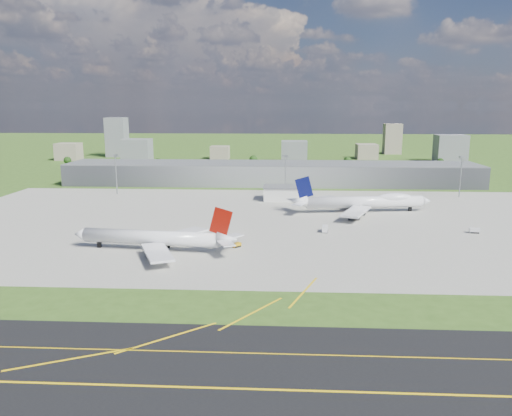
{
  "coord_description": "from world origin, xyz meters",
  "views": [
    {
      "loc": [
        7.85,
        -201.81,
        56.55
      ],
      "look_at": [
        -4.35,
        30.29,
        9.0
      ],
      "focal_mm": 35.0,
      "sensor_mm": 36.0,
      "label": 1
    }
  ],
  "objects_px": {
    "airliner_red_twin": "(156,238)",
    "van_white_near": "(325,229)",
    "airliner_blue_quad": "(365,202)",
    "van_white_far": "(474,231)",
    "tug_yellow": "(236,245)"
  },
  "relations": [
    {
      "from": "airliner_red_twin",
      "to": "airliner_blue_quad",
      "type": "distance_m",
      "value": 122.92
    },
    {
      "from": "airliner_red_twin",
      "to": "van_white_near",
      "type": "relative_size",
      "value": 11.52
    },
    {
      "from": "airliner_red_twin",
      "to": "tug_yellow",
      "type": "bearing_deg",
      "value": -162.01
    },
    {
      "from": "van_white_far",
      "to": "van_white_near",
      "type": "bearing_deg",
      "value": -171.61
    },
    {
      "from": "van_white_near",
      "to": "tug_yellow",
      "type": "bearing_deg",
      "value": 133.14
    },
    {
      "from": "airliner_blue_quad",
      "to": "tug_yellow",
      "type": "xyz_separation_m",
      "value": [
        -63.17,
        -72.26,
        -4.67
      ]
    },
    {
      "from": "airliner_blue_quad",
      "to": "van_white_near",
      "type": "xyz_separation_m",
      "value": [
        -24.94,
        -45.19,
        -4.18
      ]
    },
    {
      "from": "airliner_red_twin",
      "to": "van_white_near",
      "type": "xyz_separation_m",
      "value": [
        69.63,
        33.32,
        -3.55
      ]
    },
    {
      "from": "airliner_blue_quad",
      "to": "van_white_near",
      "type": "height_order",
      "value": "airliner_blue_quad"
    },
    {
      "from": "van_white_near",
      "to": "van_white_far",
      "type": "bearing_deg",
      "value": -80.99
    },
    {
      "from": "airliner_red_twin",
      "to": "van_white_near",
      "type": "bearing_deg",
      "value": -147.7
    },
    {
      "from": "airliner_red_twin",
      "to": "van_white_near",
      "type": "height_order",
      "value": "airliner_red_twin"
    },
    {
      "from": "airliner_red_twin",
      "to": "tug_yellow",
      "type": "height_order",
      "value": "airliner_red_twin"
    },
    {
      "from": "tug_yellow",
      "to": "airliner_red_twin",
      "type": "bearing_deg",
      "value": 149.46
    },
    {
      "from": "airliner_blue_quad",
      "to": "tug_yellow",
      "type": "relative_size",
      "value": 19.05
    }
  ]
}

